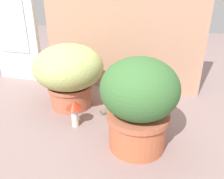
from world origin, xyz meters
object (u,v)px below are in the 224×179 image
(grass_planter, at_px, (69,72))
(mushroom_ornament_red, at_px, (74,109))
(cat, at_px, (138,92))
(leafy_planter, at_px, (139,101))

(grass_planter, relative_size, mushroom_ornament_red, 2.73)
(grass_planter, bearing_deg, cat, 7.36)
(cat, bearing_deg, grass_planter, -172.64)
(cat, distance_m, mushroom_ornament_red, 0.40)
(grass_planter, distance_m, leafy_planter, 0.55)
(leafy_planter, bearing_deg, mushroom_ornament_red, 167.91)
(leafy_planter, height_order, cat, leafy_planter)
(leafy_planter, bearing_deg, grass_planter, 148.43)
(leafy_planter, xyz_separation_m, mushroom_ornament_red, (-0.35, 0.07, -0.13))
(grass_planter, distance_m, cat, 0.43)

